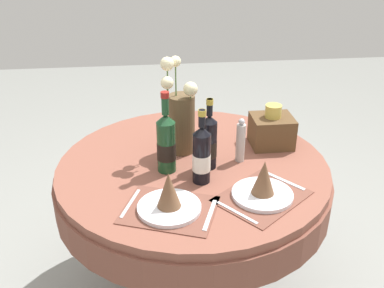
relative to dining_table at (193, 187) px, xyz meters
name	(u,v)px	position (x,y,z in m)	size (l,w,h in m)	color
ground	(193,288)	(0.00, 0.00, -0.63)	(8.00, 8.00, 0.00)	gray
dining_table	(193,187)	(0.00, 0.00, 0.00)	(1.23, 1.23, 0.75)	brown
place_setting_left	(169,200)	(-0.13, -0.34, 0.17)	(0.41, 0.36, 0.16)	brown
place_setting_right	(263,187)	(0.24, -0.30, 0.17)	(0.43, 0.42, 0.16)	brown
flower_vase	(181,117)	(-0.04, 0.12, 0.30)	(0.16, 0.16, 0.46)	brown
wine_bottle_left	(209,142)	(0.06, -0.04, 0.25)	(0.07, 0.07, 0.32)	black
wine_bottle_centre	(166,143)	(-0.12, -0.05, 0.26)	(0.08, 0.08, 0.36)	#194223
wine_bottle_rear	(202,155)	(0.02, -0.15, 0.25)	(0.07, 0.07, 0.32)	black
pepper_mill	(241,141)	(0.21, 0.00, 0.22)	(0.04, 0.04, 0.21)	#B7B2AD
woven_basket_side_right	(272,130)	(0.39, 0.14, 0.21)	(0.19, 0.17, 0.21)	brown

